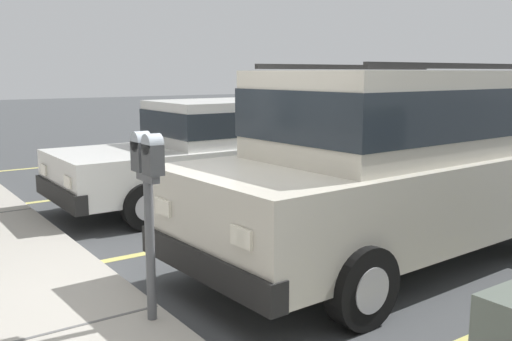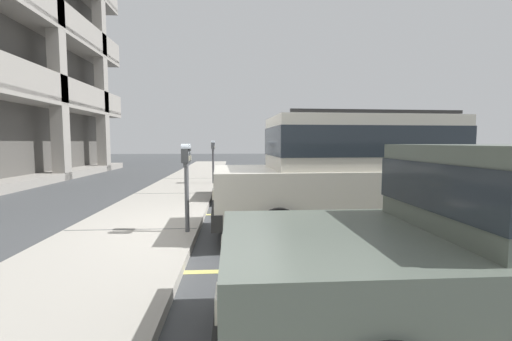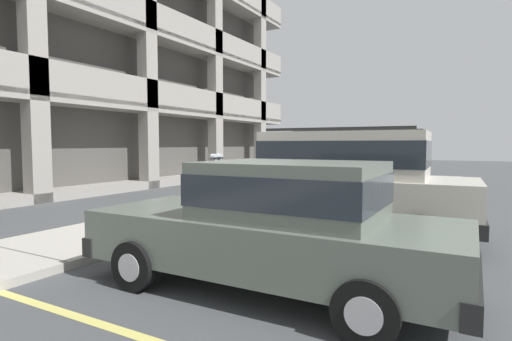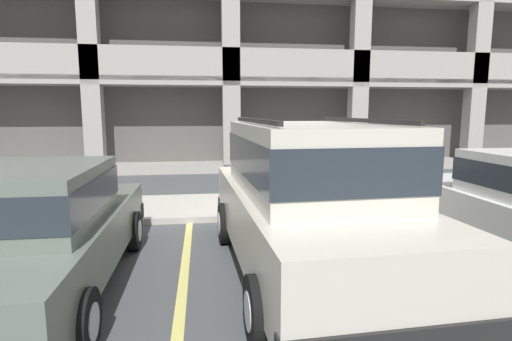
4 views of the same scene
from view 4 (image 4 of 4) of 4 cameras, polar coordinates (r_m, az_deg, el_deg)
The scene contains 6 objects.
ground_plane at distance 7.73m, azimuth 2.82°, elevation -7.90°, with size 80.00×80.00×0.10m.
sidewalk at distance 8.94m, azimuth 1.30°, elevation -4.92°, with size 40.00×2.20×0.12m.
parking_stall_lines at distance 6.94m, azimuth 18.61°, elevation -9.79°, with size 13.20×4.80×0.01m.
silver_suv at distance 5.12m, azimuth 7.37°, elevation -3.29°, with size 2.17×4.86×2.03m.
red_sedan at distance 5.19m, azimuth -29.00°, elevation -7.14°, with size 1.86×4.49×1.54m.
parking_meter_near at distance 7.79m, azimuth 1.02°, elevation 1.43°, with size 0.35×0.12×1.41m.
Camera 4 is at (-1.37, -7.29, 2.12)m, focal length 28.00 mm.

